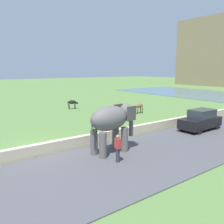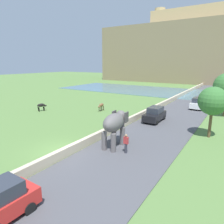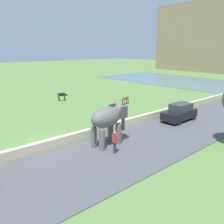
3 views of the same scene
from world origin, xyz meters
The scene contains 8 objects.
ground_plane centered at (0.00, 0.00, 0.00)m, with size 220.00×220.00×0.00m, color #567A3D.
barrier_wall centered at (1.20, 18.00, 0.37)m, with size 0.40×110.00×0.74m, color beige.
lake centered at (-14.00, 38.84, 0.04)m, with size 36.00×18.00×0.08m, color slate.
elephant centered at (3.40, 3.19, 2.04)m, with size 1.65×3.53×2.99m.
person_beside_elephant centered at (4.89, 2.48, 0.87)m, with size 0.36×0.22×1.63m.
car_black centered at (3.42, 12.48, 0.90)m, with size 1.83×4.02×1.80m.
cow_brown centered at (-5.42, 13.56, 0.84)m, with size 0.49×1.40×1.15m.
cow_black centered at (-12.92, 8.71, 0.84)m, with size 0.78×1.42×1.15m.
Camera 3 is at (16.40, -7.92, 7.11)m, focal length 38.92 mm.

